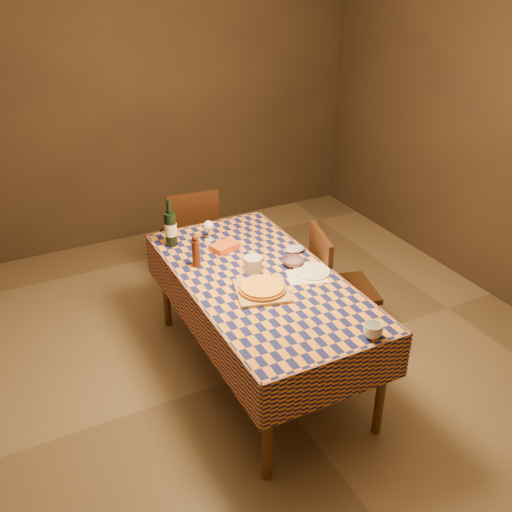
% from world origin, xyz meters
% --- Properties ---
extents(room, '(5.00, 5.10, 2.70)m').
position_xyz_m(room, '(0.00, 0.00, 1.35)').
color(room, brown).
rests_on(room, ground).
extents(dining_table, '(0.94, 1.84, 0.77)m').
position_xyz_m(dining_table, '(0.00, 0.00, 0.69)').
color(dining_table, brown).
rests_on(dining_table, ground).
extents(cutting_board, '(0.39, 0.39, 0.02)m').
position_xyz_m(cutting_board, '(-0.07, -0.17, 0.78)').
color(cutting_board, '#AB8950').
rests_on(cutting_board, dining_table).
extents(pizza, '(0.36, 0.36, 0.03)m').
position_xyz_m(pizza, '(-0.07, -0.17, 0.80)').
color(pizza, '#9A4D19').
rests_on(pizza, cutting_board).
extents(pepper_mill, '(0.06, 0.06, 0.23)m').
position_xyz_m(pepper_mill, '(-0.31, 0.32, 0.88)').
color(pepper_mill, '#451E10').
rests_on(pepper_mill, dining_table).
extents(bowl, '(0.16, 0.16, 0.05)m').
position_xyz_m(bowl, '(0.27, 0.04, 0.79)').
color(bowl, '#654755').
rests_on(bowl, dining_table).
extents(wine_glass, '(0.08, 0.08, 0.15)m').
position_xyz_m(wine_glass, '(-0.08, 0.63, 0.88)').
color(wine_glass, silver).
rests_on(wine_glass, dining_table).
extents(wine_bottle, '(0.09, 0.09, 0.35)m').
position_xyz_m(wine_bottle, '(-0.35, 0.69, 0.90)').
color(wine_bottle, black).
rests_on(wine_bottle, dining_table).
extents(deli_tub, '(0.16, 0.16, 0.10)m').
position_xyz_m(deli_tub, '(-0.00, 0.09, 0.82)').
color(deli_tub, silver).
rests_on(deli_tub, dining_table).
extents(takeout_container, '(0.21, 0.17, 0.05)m').
position_xyz_m(takeout_container, '(-0.05, 0.44, 0.79)').
color(takeout_container, '#D0561B').
rests_on(takeout_container, dining_table).
extents(white_plate, '(0.29, 0.29, 0.01)m').
position_xyz_m(white_plate, '(0.33, -0.10, 0.78)').
color(white_plate, silver).
rests_on(white_plate, dining_table).
extents(tumbler, '(0.13, 0.13, 0.08)m').
position_xyz_m(tumbler, '(0.25, -0.85, 0.81)').
color(tumbler, white).
rests_on(tumbler, dining_table).
extents(flour_patch, '(0.30, 0.26, 0.00)m').
position_xyz_m(flour_patch, '(0.27, -0.13, 0.77)').
color(flour_patch, silver).
rests_on(flour_patch, dining_table).
extents(flour_bag, '(0.16, 0.13, 0.04)m').
position_xyz_m(flour_bag, '(0.38, 0.20, 0.79)').
color(flour_bag, '#949BBE').
rests_on(flour_bag, dining_table).
extents(chair_far, '(0.47, 0.48, 0.93)m').
position_xyz_m(chair_far, '(0.01, 1.27, 0.52)').
color(chair_far, black).
rests_on(chair_far, ground).
extents(chair_right, '(0.52, 0.52, 0.93)m').
position_xyz_m(chair_right, '(0.63, 0.06, 0.52)').
color(chair_right, black).
rests_on(chair_right, ground).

